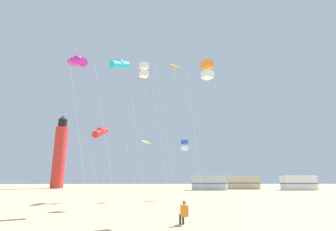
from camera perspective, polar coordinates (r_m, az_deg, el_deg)
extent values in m
cube|color=orange|center=(13.62, 3.60, -20.05)|extent=(0.39, 0.32, 0.52)
sphere|color=#9E704C|center=(13.58, 3.57, -18.46)|extent=(0.20, 0.20, 0.20)
cylinder|color=#2D2D38|center=(13.84, 3.61, -20.95)|extent=(0.24, 0.38, 0.13)
cylinder|color=#2D2D38|center=(14.02, 3.34, -21.81)|extent=(0.11, 0.11, 0.42)
cylinder|color=#2D2D38|center=(13.78, 2.96, -20.99)|extent=(0.24, 0.38, 0.13)
cylinder|color=#2D2D38|center=(13.95, 2.69, -21.85)|extent=(0.11, 0.11, 0.42)
cylinder|color=silver|center=(22.85, -13.79, -2.55)|extent=(2.88, 1.73, 12.87)
cylinder|color=#1EB2D1|center=(25.99, -10.48, 10.86)|extent=(1.88, 2.50, 1.48)
sphere|color=#1EB2D1|center=(26.05, -10.46, 11.16)|extent=(0.76, 0.76, 0.76)
cylinder|color=silver|center=(29.17, 6.39, -12.03)|extent=(1.63, 2.51, 5.91)
cube|color=blue|center=(30.07, 3.63, -5.81)|extent=(0.82, 0.82, 0.44)
cube|color=white|center=(29.99, 3.65, -7.14)|extent=(0.82, 0.82, 0.44)
cylinder|color=silver|center=(15.43, 5.97, -5.07)|extent=(0.61, 1.85, 8.97)
cube|color=orange|center=(17.24, 8.52, 10.90)|extent=(0.82, 0.82, 0.44)
cube|color=white|center=(16.96, 8.60, 8.75)|extent=(0.82, 0.82, 0.44)
cylinder|color=silver|center=(28.85, -1.66, -5.11)|extent=(2.21, 2.50, 12.92)
cube|color=#E54C8C|center=(31.52, -3.88, 6.31)|extent=(1.22, 1.22, 0.40)
cylinder|color=#E54C8C|center=(31.30, -3.89, 5.19)|extent=(0.04, 0.04, 1.10)
cylinder|color=silver|center=(19.79, -19.02, -2.86)|extent=(1.84, 1.57, 11.29)
cylinder|color=#D826A5|center=(22.50, -19.17, 11.00)|extent=(2.15, 2.35, 1.48)
sphere|color=#D826A5|center=(22.56, -19.14, 11.35)|extent=(0.76, 0.76, 0.76)
cylinder|color=silver|center=(18.96, -6.91, -4.03)|extent=(1.70, 0.80, 10.66)
cube|color=white|center=(21.40, -5.23, 10.74)|extent=(0.82, 0.82, 0.44)
cube|color=white|center=(21.12, -5.28, 9.01)|extent=(0.82, 0.82, 0.44)
cylinder|color=silver|center=(26.65, -16.11, -10.43)|extent=(2.30, 0.54, 6.87)
cylinder|color=red|center=(28.06, -14.59, -3.58)|extent=(1.24, 2.59, 1.48)
sphere|color=red|center=(28.09, -14.57, -3.28)|extent=(0.76, 0.76, 0.76)
cylinder|color=silver|center=(26.98, -7.73, -11.78)|extent=(1.86, 2.44, 6.01)
cube|color=#72D12D|center=(28.06, -4.88, -5.76)|extent=(1.22, 1.22, 0.40)
cylinder|color=#72D12D|center=(27.98, -4.91, -7.08)|extent=(0.04, 0.04, 1.10)
cylinder|color=silver|center=(23.15, -0.63, -2.90)|extent=(1.94, 1.91, 13.01)
cube|color=yellow|center=(26.08, 1.46, 10.87)|extent=(1.22, 1.22, 0.40)
cylinder|color=yellow|center=(25.82, 1.47, 9.55)|extent=(0.04, 0.04, 1.10)
cylinder|color=red|center=(66.02, -22.62, -8.37)|extent=(2.80, 2.80, 14.00)
cylinder|color=black|center=(67.06, -22.02, -1.65)|extent=(2.00, 2.00, 1.80)
cone|color=black|center=(67.34, -21.91, -0.48)|extent=(2.20, 2.20, 1.00)
cube|color=#B7BABF|center=(52.88, 8.84, -14.28)|extent=(6.48, 2.53, 2.80)
cube|color=#4C608C|center=(52.88, 8.84, -14.43)|extent=(6.52, 2.57, 0.24)
cube|color=#C6B28C|center=(59.01, 16.10, -13.83)|extent=(6.54, 2.73, 2.80)
cube|color=#4C608C|center=(59.01, 16.11, -13.97)|extent=(6.58, 2.77, 0.24)
cube|color=white|center=(58.04, 26.60, -12.97)|extent=(6.52, 2.65, 2.80)
cube|color=#4C608C|center=(58.04, 26.61, -13.11)|extent=(6.56, 2.69, 0.24)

